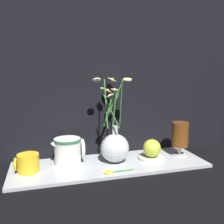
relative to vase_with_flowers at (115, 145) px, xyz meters
name	(u,v)px	position (x,y,z in m)	size (l,w,h in m)	color
ground_plane	(110,166)	(-0.02, -0.01, -0.08)	(6.00, 6.00, 0.00)	black
shelf	(110,165)	(-0.02, -0.01, -0.08)	(0.78, 0.25, 0.01)	#B2B7BC
backdrop_wall	(101,31)	(-0.02, 0.13, 0.47)	(1.28, 0.02, 1.10)	black
vase_with_flowers	(115,145)	(0.00, 0.00, 0.00)	(0.16, 0.18, 0.35)	silver
yellow_mug	(28,163)	(-0.34, -0.01, -0.04)	(0.09, 0.08, 0.07)	yellow
ceramic_pitcher	(68,150)	(-0.19, 0.03, -0.01)	(0.13, 0.11, 0.12)	white
tea_glass	(180,135)	(0.30, 0.00, 0.02)	(0.07, 0.07, 0.15)	silver
saucer_plate	(151,158)	(0.16, -0.01, -0.06)	(0.11, 0.11, 0.01)	silver
orange_fruit	(152,148)	(0.16, -0.01, -0.02)	(0.08, 0.08, 0.08)	#B7C638
loose_daisy	(112,172)	(-0.04, -0.10, -0.07)	(0.12, 0.04, 0.01)	#3D7A33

